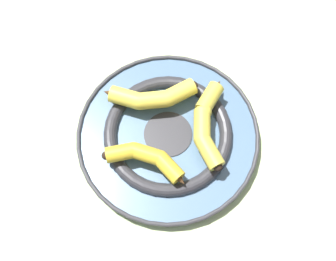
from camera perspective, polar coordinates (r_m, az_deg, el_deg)
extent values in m
plane|color=#B2C693|center=(0.81, 0.82, -1.38)|extent=(2.80, 2.80, 0.00)
cylinder|color=slate|center=(0.81, 0.00, -0.81)|extent=(0.36, 0.36, 0.02)
torus|color=#2D2D33|center=(0.79, 0.00, -0.42)|extent=(0.26, 0.26, 0.03)
cylinder|color=#2D2D33|center=(0.80, 0.00, -0.51)|extent=(0.10, 0.10, 0.00)
torus|color=#333338|center=(0.79, 0.00, -0.48)|extent=(0.37, 0.37, 0.01)
cylinder|color=gold|center=(0.80, 6.04, 4.69)|extent=(0.06, 0.07, 0.03)
cylinder|color=gold|center=(0.77, 4.98, 0.88)|extent=(0.07, 0.06, 0.03)
cylinder|color=gold|center=(0.75, 6.08, -3.24)|extent=(0.07, 0.04, 0.03)
sphere|color=gold|center=(0.78, 4.98, 2.96)|extent=(0.03, 0.03, 0.03)
sphere|color=gold|center=(0.76, 4.97, -1.27)|extent=(0.03, 0.03, 0.03)
cone|color=#472D19|center=(0.81, 7.07, 6.36)|extent=(0.04, 0.04, 0.03)
sphere|color=black|center=(0.74, 7.22, -5.25)|extent=(0.02, 0.02, 0.02)
cylinder|color=gold|center=(0.74, 0.25, -5.52)|extent=(0.06, 0.04, 0.03)
cylinder|color=gold|center=(0.75, -3.07, -3.45)|extent=(0.06, 0.06, 0.03)
cylinder|color=gold|center=(0.75, -6.98, -3.23)|extent=(0.05, 0.06, 0.03)
sphere|color=gold|center=(0.74, -1.13, -4.05)|extent=(0.03, 0.03, 0.03)
sphere|color=gold|center=(0.75, -4.98, -2.84)|extent=(0.03, 0.03, 0.03)
cone|color=#472D19|center=(0.73, 1.65, -7.00)|extent=(0.03, 0.03, 0.02)
sphere|color=black|center=(0.76, -8.97, -3.61)|extent=(0.02, 0.02, 0.02)
cylinder|color=yellow|center=(0.80, -6.31, 4.81)|extent=(0.07, 0.06, 0.03)
cylinder|color=yellow|center=(0.79, -2.15, 4.48)|extent=(0.06, 0.07, 0.03)
cylinder|color=yellow|center=(0.80, 1.85, 5.61)|extent=(0.04, 0.06, 0.03)
sphere|color=yellow|center=(0.79, -4.29, 4.27)|extent=(0.03, 0.03, 0.03)
sphere|color=yellow|center=(0.79, -0.01, 4.68)|extent=(0.03, 0.03, 0.03)
cone|color=#472D19|center=(0.80, -8.29, 5.35)|extent=(0.04, 0.04, 0.03)
sphere|color=black|center=(0.81, 3.68, 6.51)|extent=(0.02, 0.02, 0.02)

